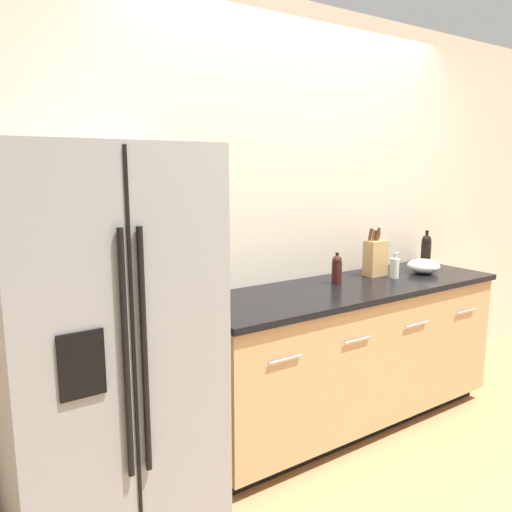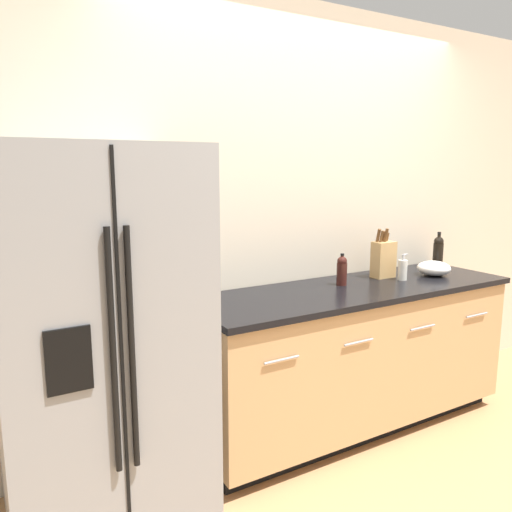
{
  "view_description": "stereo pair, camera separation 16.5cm",
  "coord_description": "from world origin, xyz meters",
  "px_view_note": "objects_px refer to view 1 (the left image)",
  "views": [
    {
      "loc": [
        -1.98,
        -1.3,
        1.62
      ],
      "look_at": [
        -0.53,
        0.85,
        1.16
      ],
      "focal_mm": 35.0,
      "sensor_mm": 36.0,
      "label": 1
    },
    {
      "loc": [
        -1.84,
        -1.39,
        1.62
      ],
      "look_at": [
        -0.53,
        0.85,
        1.16
      ],
      "focal_mm": 35.0,
      "sensor_mm": 36.0,
      "label": 2
    }
  ],
  "objects_px": {
    "oil_bottle": "(337,269)",
    "knife_block": "(375,257)",
    "refrigerator": "(103,345)",
    "wine_bottle": "(426,250)",
    "soap_dispenser": "(395,268)",
    "mixing_bowl": "(423,266)"
  },
  "relations": [
    {
      "from": "oil_bottle",
      "to": "knife_block",
      "type": "bearing_deg",
      "value": 5.27
    },
    {
      "from": "refrigerator",
      "to": "knife_block",
      "type": "xyz_separation_m",
      "value": [
        1.88,
        0.18,
        0.17
      ]
    },
    {
      "from": "wine_bottle",
      "to": "soap_dispenser",
      "type": "xyz_separation_m",
      "value": [
        -0.49,
        -0.13,
        -0.05
      ]
    },
    {
      "from": "knife_block",
      "to": "soap_dispenser",
      "type": "bearing_deg",
      "value": -67.87
    },
    {
      "from": "knife_block",
      "to": "wine_bottle",
      "type": "height_order",
      "value": "knife_block"
    },
    {
      "from": "knife_block",
      "to": "wine_bottle",
      "type": "bearing_deg",
      "value": 0.83
    },
    {
      "from": "oil_bottle",
      "to": "wine_bottle",
      "type": "bearing_deg",
      "value": 2.67
    },
    {
      "from": "wine_bottle",
      "to": "soap_dispenser",
      "type": "distance_m",
      "value": 0.51
    },
    {
      "from": "wine_bottle",
      "to": "mixing_bowl",
      "type": "relative_size",
      "value": 1.22
    },
    {
      "from": "refrigerator",
      "to": "soap_dispenser",
      "type": "relative_size",
      "value": 10.1
    },
    {
      "from": "knife_block",
      "to": "oil_bottle",
      "type": "relative_size",
      "value": 1.66
    },
    {
      "from": "wine_bottle",
      "to": "mixing_bowl",
      "type": "distance_m",
      "value": 0.25
    },
    {
      "from": "soap_dispenser",
      "to": "mixing_bowl",
      "type": "height_order",
      "value": "soap_dispenser"
    },
    {
      "from": "wine_bottle",
      "to": "mixing_bowl",
      "type": "xyz_separation_m",
      "value": [
        -0.2,
        -0.14,
        -0.07
      ]
    },
    {
      "from": "knife_block",
      "to": "mixing_bowl",
      "type": "xyz_separation_m",
      "value": [
        0.34,
        -0.13,
        -0.08
      ]
    },
    {
      "from": "refrigerator",
      "to": "wine_bottle",
      "type": "xyz_separation_m",
      "value": [
        2.41,
        0.18,
        0.17
      ]
    },
    {
      "from": "refrigerator",
      "to": "knife_block",
      "type": "relative_size",
      "value": 5.25
    },
    {
      "from": "wine_bottle",
      "to": "oil_bottle",
      "type": "distance_m",
      "value": 0.91
    },
    {
      "from": "knife_block",
      "to": "mixing_bowl",
      "type": "distance_m",
      "value": 0.37
    },
    {
      "from": "oil_bottle",
      "to": "mixing_bowl",
      "type": "height_order",
      "value": "oil_bottle"
    },
    {
      "from": "knife_block",
      "to": "mixing_bowl",
      "type": "height_order",
      "value": "knife_block"
    },
    {
      "from": "wine_bottle",
      "to": "oil_bottle",
      "type": "relative_size",
      "value": 1.35
    }
  ]
}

